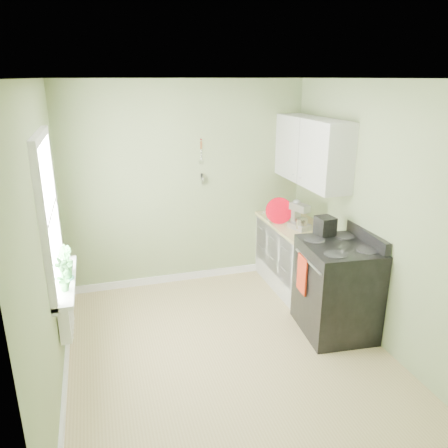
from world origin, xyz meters
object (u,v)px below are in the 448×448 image
object	(u,v)px
kettle	(271,212)
coffee_maker	(324,231)
stove	(337,288)
stand_mixer	(299,217)

from	to	relation	value
kettle	coffee_maker	size ratio (longest dim) A/B	0.65
stove	kettle	bearing A→B (deg)	99.59
stand_mixer	coffee_maker	size ratio (longest dim) A/B	1.09
stove	coffee_maker	world-z (taller)	coffee_maker
kettle	coffee_maker	xyz separation A→B (m)	(0.22, -1.02, 0.05)
stove	stand_mixer	bearing A→B (deg)	92.19
coffee_maker	kettle	bearing A→B (deg)	102.33
kettle	coffee_maker	world-z (taller)	coffee_maker
stove	stand_mixer	distance (m)	1.06
stove	kettle	distance (m)	1.46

